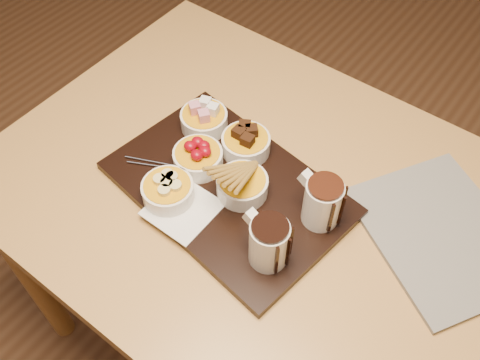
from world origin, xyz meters
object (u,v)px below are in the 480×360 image
Objects in this scene: dining_table at (282,231)px; pitcher_milk_chocolate at (322,203)px; serving_board at (228,188)px; bowl_strawberries at (198,159)px; newspaper at (442,234)px; pitcher_dark_chocolate at (269,243)px.

pitcher_milk_chocolate is at bearing 1.26° from dining_table.
bowl_strawberries reaches higher than serving_board.
newspaper is (0.20, 0.12, -0.06)m from pitcher_milk_chocolate.
bowl_strawberries is 0.49m from newspaper.
pitcher_dark_chocolate is at bearing -20.79° from bowl_strawberries.
dining_table is 0.16m from serving_board.
dining_table is 12.55× the size of pitcher_dark_chocolate.
pitcher_dark_chocolate is (0.23, -0.09, 0.03)m from bowl_strawberries.
dining_table is 2.61× the size of serving_board.
pitcher_dark_chocolate is at bearing -69.52° from dining_table.
pitcher_milk_chocolate is at bearing -118.74° from newspaper.
serving_board reaches higher than dining_table.
bowl_strawberries is at bearing -163.61° from pitcher_milk_chocolate.
pitcher_milk_chocolate is 0.30× the size of newspaper.
pitcher_dark_chocolate is at bearing -19.98° from serving_board.
serving_board is at bearing -158.34° from dining_table.
dining_table is 0.18m from pitcher_milk_chocolate.
pitcher_dark_chocolate is at bearing -94.40° from pitcher_milk_chocolate.
bowl_strawberries is (-0.08, 0.01, 0.03)m from serving_board.
pitcher_milk_chocolate reaches higher than bowl_strawberries.
pitcher_milk_chocolate is at bearing 85.60° from pitcher_dark_chocolate.
pitcher_dark_chocolate and pitcher_milk_chocolate have the same top height.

